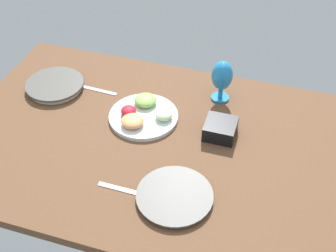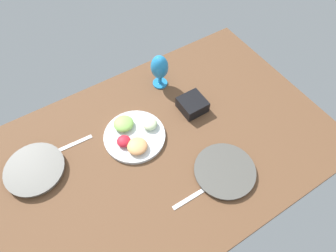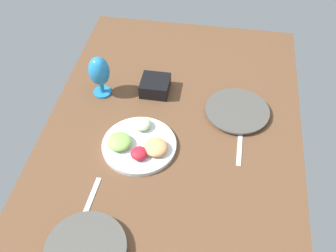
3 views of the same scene
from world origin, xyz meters
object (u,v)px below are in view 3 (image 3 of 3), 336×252
object	(u,v)px
dinner_plate_right	(86,250)
fruit_platter	(139,144)
hurricane_glass_blue	(99,72)
square_bowl_black	(155,85)
dinner_plate_left	(237,111)

from	to	relation	value
dinner_plate_right	fruit_platter	world-z (taller)	fruit_platter
fruit_platter	hurricane_glass_blue	world-z (taller)	hurricane_glass_blue
fruit_platter	square_bowl_black	bearing A→B (deg)	179.19
fruit_platter	square_bowl_black	distance (cm)	32.96
dinner_plate_right	fruit_platter	distance (cm)	45.64
dinner_plate_left	hurricane_glass_blue	distance (cm)	60.45
hurricane_glass_blue	square_bowl_black	world-z (taller)	hurricane_glass_blue
fruit_platter	hurricane_glass_blue	size ratio (longest dim) A/B	1.51
dinner_plate_right	square_bowl_black	xyz separation A→B (cm)	(-77.95, 7.97, 1.93)
dinner_plate_left	hurricane_glass_blue	world-z (taller)	hurricane_glass_blue
dinner_plate_right	hurricane_glass_blue	size ratio (longest dim) A/B	1.35
dinner_plate_left	fruit_platter	size ratio (longest dim) A/B	0.93
dinner_plate_right	hurricane_glass_blue	xyz separation A→B (cm)	(-73.02, -14.95, 10.12)
dinner_plate_right	dinner_plate_left	bearing A→B (deg)	147.52
hurricane_glass_blue	square_bowl_black	xyz separation A→B (cm)	(-4.92, 22.92, -8.20)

